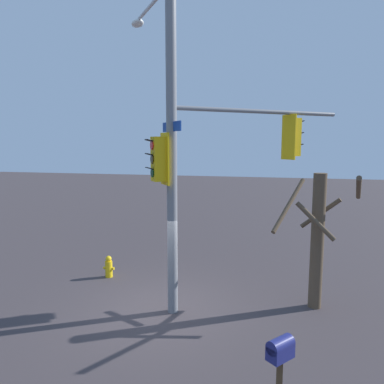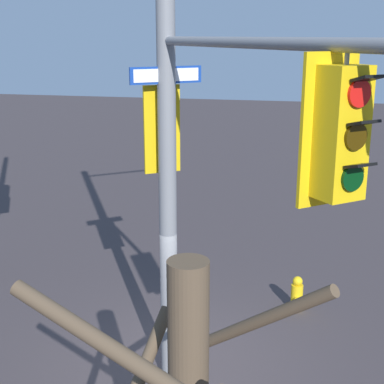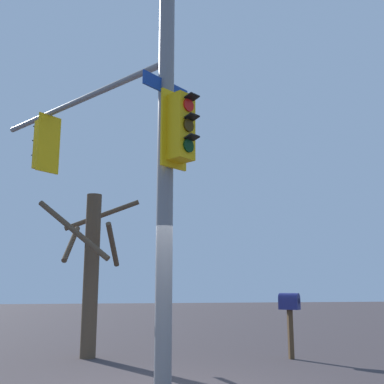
# 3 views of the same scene
# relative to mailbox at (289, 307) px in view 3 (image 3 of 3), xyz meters

# --- Properties ---
(main_signal_pole_assembly) EXTENTS (6.35, 3.77, 8.72)m
(main_signal_pole_assembly) POSITION_rel_mailbox_xyz_m (2.29, -3.74, 3.58)
(main_signal_pole_assembly) COLOR slate
(main_signal_pole_assembly) RESTS_ON ground
(mailbox) EXTENTS (0.47, 0.49, 1.41)m
(mailbox) POSITION_rel_mailbox_xyz_m (0.00, 0.00, 0.00)
(mailbox) COLOR #4C3823
(mailbox) RESTS_ON ground
(bare_tree_behind_pole) EXTENTS (2.40, 2.36, 3.74)m
(bare_tree_behind_pole) POSITION_rel_mailbox_xyz_m (-0.98, -4.40, 0.92)
(bare_tree_behind_pole) COLOR brown
(bare_tree_behind_pole) RESTS_ON ground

